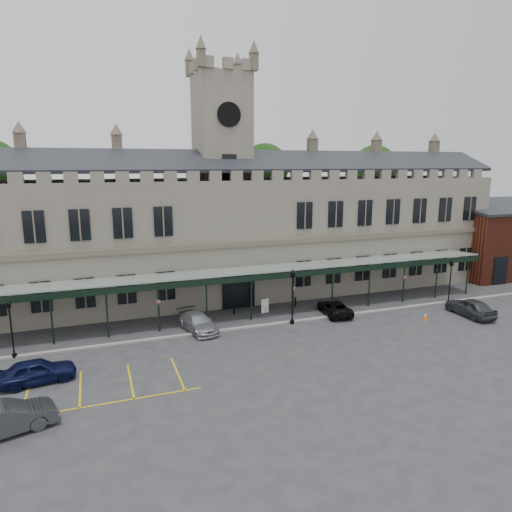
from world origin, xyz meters
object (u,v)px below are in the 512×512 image
object	(u,v)px
sign_board	(265,306)
lamp_post_right	(450,277)
traffic_cone	(425,316)
lamp_post_left	(11,323)
car_left_b	(4,419)
car_van	(335,308)
car_left_a	(37,371)
car_taxi	(198,322)
station_building	(223,233)
car_right_a	(470,307)
clock_tower	(222,168)
lamp_post_mid	(293,292)

from	to	relation	value
sign_board	lamp_post_right	bearing A→B (deg)	-22.18
traffic_cone	sign_board	bearing A→B (deg)	152.22
lamp_post_left	sign_board	bearing A→B (deg)	9.04
car_left_b	car_van	distance (m)	27.42
car_left_a	car_taxi	world-z (taller)	car_left_a
station_building	lamp_post_right	bearing A→B (deg)	-28.64
sign_board	car_right_a	xyz separation A→B (m)	(17.15, -7.10, 0.18)
car_left_b	station_building	bearing A→B (deg)	-57.11
clock_tower	traffic_cone	size ratio (longest dim) A/B	38.65
clock_tower	car_van	bearing A→B (deg)	-52.25
car_van	traffic_cone	bearing A→B (deg)	156.80
lamp_post_left	car_right_a	size ratio (longest dim) A/B	0.90
lamp_post_mid	clock_tower	bearing A→B (deg)	105.49
car_left_a	car_taxi	distance (m)	12.79
lamp_post_right	clock_tower	bearing A→B (deg)	151.17
car_left_a	car_left_b	bearing A→B (deg)	161.51
traffic_cone	car_van	bearing A→B (deg)	149.17
lamp_post_mid	car_left_b	size ratio (longest dim) A/B	0.96
car_left_b	car_van	world-z (taller)	car_left_b
lamp_post_right	traffic_cone	distance (m)	6.59
station_building	traffic_cone	bearing A→B (deg)	-43.81
station_building	clock_tower	xyz separation A→B (m)	(0.00, 0.09, 6.64)
station_building	car_taxi	distance (m)	12.26
car_left_b	car_right_a	xyz separation A→B (m)	(36.50, 6.37, -0.00)
sign_board	car_van	distance (m)	6.36
clock_tower	car_van	distance (m)	17.67
car_left_a	car_van	xyz separation A→B (m)	(24.18, 5.36, -0.15)
traffic_cone	car_left_b	xyz separation A→B (m)	(-31.94, -6.84, 0.51)
traffic_cone	car_right_a	bearing A→B (deg)	-5.86
car_taxi	car_left_a	bearing A→B (deg)	-166.74
car_taxi	lamp_post_left	bearing A→B (deg)	171.10
lamp_post_left	car_left_a	xyz separation A→B (m)	(1.96, -4.71, -1.80)
car_van	car_right_a	world-z (taller)	car_right_a
car_left_a	car_left_b	xyz separation A→B (m)	(-0.98, -5.53, 0.05)
car_van	sign_board	bearing A→B (deg)	-16.36
sign_board	car_right_a	size ratio (longest dim) A/B	0.27
traffic_cone	clock_tower	bearing A→B (deg)	136.01
sign_board	car_right_a	bearing A→B (deg)	-33.38
lamp_post_left	lamp_post_mid	distance (m)	21.48
lamp_post_left	traffic_cone	distance (m)	33.17
lamp_post_mid	traffic_cone	bearing A→B (deg)	-15.19
car_left_a	car_van	distance (m)	24.76
car_taxi	car_right_a	xyz separation A→B (m)	(24.00, -4.72, 0.10)
lamp_post_mid	car_left_a	world-z (taller)	lamp_post_mid
lamp_post_left	car_taxi	bearing A→B (deg)	3.61
lamp_post_right	car_left_a	distance (m)	36.61
station_building	car_left_b	xyz separation A→B (m)	(-17.50, -20.70, -5.64)
clock_tower	lamp_post_left	distance (m)	23.73
lamp_post_mid	station_building	bearing A→B (deg)	105.61
clock_tower	car_left_b	size ratio (longest dim) A/B	4.94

